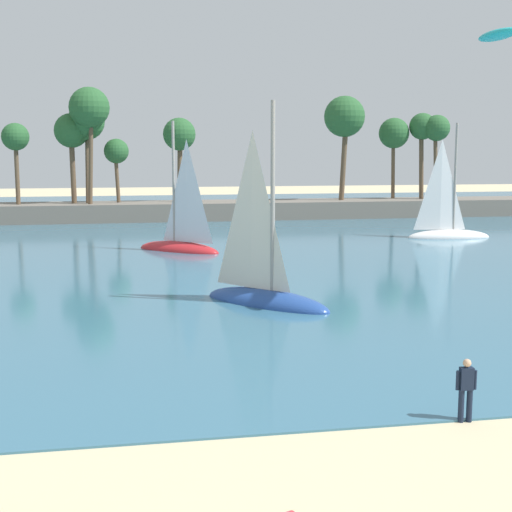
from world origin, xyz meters
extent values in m
cube|color=#386B84|center=(0.00, 56.05, 0.03)|extent=(220.00, 95.72, 0.06)
cube|color=slate|center=(0.00, 63.91, 0.90)|extent=(83.97, 6.00, 1.80)
cylinder|color=brown|center=(26.91, 65.19, 5.27)|extent=(0.56, 0.47, 6.95)
sphere|color=#285B2D|center=(26.91, 65.19, 8.74)|extent=(3.23, 3.23, 3.23)
cylinder|color=brown|center=(-4.52, 62.62, 6.37)|extent=(0.79, 0.52, 9.16)
sphere|color=#285B2D|center=(-4.52, 62.62, 10.95)|extent=(3.83, 3.83, 3.83)
cylinder|color=brown|center=(30.93, 63.37, 5.52)|extent=(0.59, 0.79, 7.46)
sphere|color=#285B2D|center=(30.93, 63.37, 9.25)|extent=(2.73, 2.73, 2.73)
cylinder|color=brown|center=(4.12, 64.90, 5.17)|extent=(0.65, 0.79, 6.76)
sphere|color=#285B2D|center=(4.12, 64.90, 8.53)|extent=(3.27, 3.27, 3.27)
cylinder|color=brown|center=(29.77, 64.41, 5.62)|extent=(0.67, 0.58, 7.66)
sphere|color=#285B2D|center=(29.77, 64.41, 9.44)|extent=(2.81, 2.81, 2.81)
cylinder|color=brown|center=(-11.45, 63.43, 5.00)|extent=(0.44, 0.51, 6.40)
sphere|color=#285B2D|center=(-11.45, 63.43, 8.20)|extent=(2.59, 2.59, 2.59)
cylinder|color=brown|center=(-4.92, 64.01, 5.74)|extent=(0.51, 0.81, 7.90)
sphere|color=#285B2D|center=(-4.92, 64.01, 9.69)|extent=(3.56, 3.56, 3.56)
cylinder|color=brown|center=(-2.13, 64.44, 4.33)|extent=(0.56, 0.38, 5.06)
sphere|color=#285B2D|center=(-2.13, 64.44, 6.85)|extent=(2.43, 2.43, 2.43)
cylinder|color=brown|center=(-6.32, 63.99, 5.31)|extent=(0.56, 0.67, 7.03)
sphere|color=#285B2D|center=(-6.32, 63.99, 8.81)|extent=(3.31, 3.31, 3.31)
cylinder|color=brown|center=(20.99, 63.83, 6.08)|extent=(0.89, 0.68, 8.59)
sphere|color=#285B2D|center=(20.99, 63.83, 10.37)|extent=(4.19, 4.19, 4.19)
cylinder|color=#141E33|center=(6.87, 8.19, 0.43)|extent=(0.15, 0.15, 0.86)
cylinder|color=#141E33|center=(7.08, 8.18, 0.43)|extent=(0.15, 0.15, 0.86)
cube|color=#141E33|center=(6.98, 8.19, 1.15)|extent=(0.35, 0.22, 0.58)
sphere|color=tan|center=(6.98, 8.19, 1.56)|extent=(0.21, 0.21, 0.21)
cylinder|color=#141E33|center=(6.75, 8.20, 1.11)|extent=(0.09, 0.09, 0.50)
cylinder|color=#141E33|center=(7.20, 8.17, 1.11)|extent=(0.09, 0.09, 0.50)
ellipsoid|color=#234793|center=(4.71, 22.89, 0.06)|extent=(5.90, 6.31, 1.33)
cylinder|color=gray|center=(4.93, 22.64, 4.88)|extent=(0.20, 0.20, 8.32)
pyramid|color=silver|center=(4.18, 23.49, 4.26)|extent=(2.13, 2.38, 7.07)
ellipsoid|color=white|center=(23.79, 44.67, 0.06)|extent=(6.77, 2.47, 1.33)
cylinder|color=gray|center=(24.12, 44.64, 4.88)|extent=(0.20, 0.20, 8.31)
pyramid|color=white|center=(23.00, 44.72, 4.26)|extent=(3.00, 0.41, 7.06)
ellipsoid|color=red|center=(2.13, 41.04, 0.06)|extent=(6.21, 5.79, 1.31)
cylinder|color=gray|center=(1.89, 41.26, 4.80)|extent=(0.20, 0.20, 8.18)
pyramid|color=silver|center=(2.72, 40.52, 4.19)|extent=(2.34, 2.09, 6.95)
ellipsoid|color=#1EADB2|center=(13.13, 18.75, 11.38)|extent=(0.96, 2.73, 0.40)
camera|label=1|loc=(-1.46, -8.12, 6.88)|focal=50.34mm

